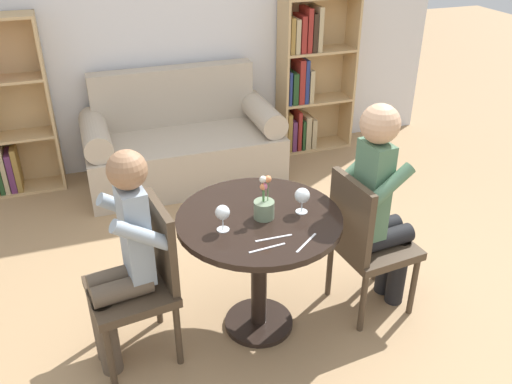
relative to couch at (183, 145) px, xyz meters
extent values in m
plane|color=tan|center=(0.00, -2.00, -0.31)|extent=(16.00, 16.00, 0.00)
cube|color=silver|center=(0.00, 0.43, 1.04)|extent=(5.20, 0.05, 2.70)
cylinder|color=black|center=(0.00, -2.00, 0.42)|extent=(0.88, 0.88, 0.03)
cylinder|color=black|center=(0.00, -2.00, 0.06)|extent=(0.09, 0.09, 0.68)
cylinder|color=black|center=(0.00, -2.00, -0.30)|extent=(0.40, 0.40, 0.03)
cube|color=#B7A893|center=(0.00, -0.05, -0.10)|extent=(1.64, 0.80, 0.42)
cube|color=#B7A893|center=(0.00, 0.27, 0.36)|extent=(1.42, 0.16, 0.50)
cylinder|color=#B7A893|center=(-0.71, -0.05, 0.22)|extent=(0.22, 0.72, 0.22)
cylinder|color=#B7A893|center=(0.71, -0.05, 0.22)|extent=(0.22, 0.72, 0.22)
cube|color=tan|center=(-1.36, 0.37, 0.41)|extent=(0.71, 0.02, 1.44)
cube|color=tan|center=(-1.02, 0.24, 0.41)|extent=(0.02, 0.28, 1.44)
cube|color=tan|center=(-1.36, 0.24, -0.30)|extent=(0.66, 0.28, 0.02)
cube|color=tan|center=(-1.36, 0.24, 0.17)|extent=(0.66, 0.28, 0.02)
cube|color=tan|center=(-1.47, 0.23, -0.10)|extent=(0.04, 0.23, 0.39)
cube|color=#602D5B|center=(-1.42, 0.23, -0.12)|extent=(0.05, 0.23, 0.34)
cube|color=olive|center=(-1.37, 0.23, -0.10)|extent=(0.04, 0.23, 0.38)
cube|color=tan|center=(1.36, 0.37, 0.41)|extent=(0.71, 0.02, 1.44)
cube|color=tan|center=(1.02, 0.24, 0.41)|extent=(0.02, 0.28, 1.44)
cube|color=tan|center=(1.70, 0.24, 0.41)|extent=(0.02, 0.28, 1.44)
cube|color=tan|center=(1.36, 0.24, -0.30)|extent=(0.66, 0.28, 0.02)
cube|color=tan|center=(1.36, 0.24, 0.17)|extent=(0.66, 0.28, 0.02)
cube|color=tan|center=(1.36, 0.24, 0.65)|extent=(0.66, 0.28, 0.02)
cube|color=olive|center=(1.07, 0.23, -0.10)|extent=(0.04, 0.23, 0.38)
cube|color=#602D5B|center=(1.12, 0.23, -0.14)|extent=(0.04, 0.23, 0.30)
cube|color=maroon|center=(1.17, 0.23, -0.10)|extent=(0.04, 0.23, 0.39)
cube|color=#234723|center=(1.21, 0.23, -0.14)|extent=(0.03, 0.23, 0.30)
cube|color=tan|center=(1.26, 0.23, -0.13)|extent=(0.05, 0.23, 0.33)
cube|color=tan|center=(1.32, 0.23, -0.14)|extent=(0.05, 0.23, 0.30)
cube|color=navy|center=(1.06, 0.23, 0.34)|extent=(0.03, 0.23, 0.31)
cube|color=#234723|center=(1.11, 0.23, 0.33)|extent=(0.05, 0.23, 0.30)
cube|color=maroon|center=(1.17, 0.23, 0.39)|extent=(0.05, 0.23, 0.41)
cube|color=navy|center=(1.22, 0.23, 0.39)|extent=(0.04, 0.23, 0.41)
cube|color=tan|center=(1.27, 0.23, 0.34)|extent=(0.04, 0.23, 0.31)
cube|color=olive|center=(1.06, 0.23, 0.82)|extent=(0.04, 0.23, 0.32)
cube|color=tan|center=(1.11, 0.23, 0.81)|extent=(0.04, 0.23, 0.30)
cube|color=maroon|center=(1.17, 0.23, 0.82)|extent=(0.05, 0.23, 0.32)
cube|color=maroon|center=(1.23, 0.23, 0.85)|extent=(0.04, 0.23, 0.39)
cube|color=#332319|center=(1.28, 0.23, 0.83)|extent=(0.04, 0.23, 0.34)
cube|color=tan|center=(1.33, 0.23, 0.85)|extent=(0.04, 0.23, 0.39)
cylinder|color=#473828|center=(-0.90, -1.83, -0.11)|extent=(0.04, 0.04, 0.40)
cylinder|color=#473828|center=(-0.85, -2.18, -0.11)|extent=(0.04, 0.04, 0.40)
cylinder|color=#473828|center=(-0.55, -1.78, -0.11)|extent=(0.04, 0.04, 0.40)
cylinder|color=#473828|center=(-0.50, -2.14, -0.11)|extent=(0.04, 0.04, 0.40)
cube|color=#473828|center=(-0.70, -1.98, 0.11)|extent=(0.47, 0.47, 0.05)
cube|color=#473828|center=(-0.51, -1.96, 0.36)|extent=(0.09, 0.38, 0.45)
cylinder|color=#473828|center=(0.90, -2.20, -0.11)|extent=(0.04, 0.04, 0.40)
cylinder|color=#473828|center=(0.86, -1.84, -0.11)|extent=(0.04, 0.04, 0.40)
cylinder|color=#473828|center=(0.54, -2.24, -0.11)|extent=(0.04, 0.04, 0.40)
cylinder|color=#473828|center=(0.51, -1.88, -0.11)|extent=(0.04, 0.04, 0.40)
cube|color=#473828|center=(0.70, -2.04, 0.11)|extent=(0.46, 0.46, 0.05)
cube|color=#473828|center=(0.51, -2.06, 0.36)|extent=(0.08, 0.38, 0.45)
cylinder|color=brown|center=(-0.87, -1.96, -0.09)|extent=(0.11, 0.11, 0.45)
cylinder|color=brown|center=(-0.85, -2.07, -0.09)|extent=(0.11, 0.11, 0.45)
cylinder|color=brown|center=(-0.76, -1.94, 0.19)|extent=(0.31, 0.15, 0.11)
cylinder|color=brown|center=(-0.74, -2.05, 0.19)|extent=(0.31, 0.15, 0.11)
cube|color=#93A3B2|center=(-0.64, -1.98, 0.45)|extent=(0.14, 0.21, 0.52)
cylinder|color=#93A3B2|center=(-0.66, -1.85, 0.53)|extent=(0.29, 0.11, 0.23)
cylinder|color=#93A3B2|center=(-0.62, -2.12, 0.53)|extent=(0.29, 0.11, 0.23)
sphere|color=#936B4C|center=(-0.64, -1.98, 0.81)|extent=(0.19, 0.19, 0.19)
cylinder|color=black|center=(0.87, -2.07, -0.09)|extent=(0.11, 0.11, 0.45)
cylinder|color=black|center=(0.85, -1.96, -0.09)|extent=(0.11, 0.11, 0.45)
cylinder|color=black|center=(0.76, -2.08, 0.19)|extent=(0.31, 0.14, 0.11)
cylinder|color=black|center=(0.74, -1.97, 0.19)|extent=(0.31, 0.14, 0.11)
cube|color=#517A5B|center=(0.64, -2.04, 0.49)|extent=(0.14, 0.21, 0.59)
cylinder|color=#517A5B|center=(0.65, -2.17, 0.59)|extent=(0.29, 0.10, 0.23)
cylinder|color=#517A5B|center=(0.63, -1.91, 0.59)|extent=(0.29, 0.10, 0.23)
sphere|color=tan|center=(0.64, -2.04, 0.89)|extent=(0.21, 0.21, 0.21)
cylinder|color=white|center=(-0.21, -2.06, 0.44)|extent=(0.06, 0.06, 0.00)
cylinder|color=white|center=(-0.21, -2.06, 0.47)|extent=(0.01, 0.01, 0.07)
sphere|color=white|center=(-0.21, -2.06, 0.54)|extent=(0.07, 0.07, 0.07)
sphere|color=maroon|center=(-0.21, -2.06, 0.53)|extent=(0.05, 0.05, 0.05)
cylinder|color=white|center=(0.23, -2.03, 0.44)|extent=(0.06, 0.06, 0.00)
cylinder|color=white|center=(0.23, -2.03, 0.47)|extent=(0.01, 0.01, 0.06)
sphere|color=white|center=(0.23, -2.03, 0.54)|extent=(0.08, 0.08, 0.08)
sphere|color=beige|center=(0.23, -2.03, 0.53)|extent=(0.06, 0.06, 0.06)
cylinder|color=gray|center=(0.02, -2.02, 0.48)|extent=(0.11, 0.11, 0.10)
cylinder|color=#4C7A42|center=(0.04, -2.01, 0.59)|extent=(0.01, 0.00, 0.12)
sphere|color=#E07F4C|center=(0.04, -2.01, 0.66)|extent=(0.04, 0.04, 0.04)
cylinder|color=#4C7A42|center=(0.02, -2.02, 0.58)|extent=(0.00, 0.00, 0.09)
sphere|color=#D16684|center=(0.02, -2.02, 0.62)|extent=(0.04, 0.04, 0.04)
cylinder|color=#4C7A42|center=(0.02, -2.01, 0.60)|extent=(0.00, 0.01, 0.13)
sphere|color=silver|center=(0.02, -2.01, 0.66)|extent=(0.04, 0.04, 0.04)
cylinder|color=#4C7A42|center=(0.02, -2.02, 0.58)|extent=(0.00, 0.00, 0.09)
sphere|color=#E07F4C|center=(0.02, -2.02, 0.62)|extent=(0.04, 0.04, 0.04)
cube|color=silver|center=(0.00, -2.21, 0.44)|extent=(0.19, 0.01, 0.00)
cube|color=silver|center=(-0.06, -2.28, 0.44)|extent=(0.19, 0.03, 0.00)
cube|color=silver|center=(0.14, -2.30, 0.44)|extent=(0.16, 0.13, 0.00)
camera|label=1|loc=(-0.81, -4.28, 1.93)|focal=38.00mm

